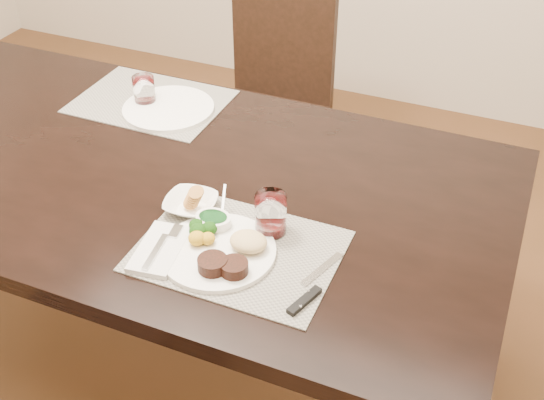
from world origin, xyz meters
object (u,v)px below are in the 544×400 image
at_px(wine_glass_near, 271,216).
at_px(steak_knife, 309,293).
at_px(dinner_plate, 222,250).
at_px(cracker_bowl, 191,204).
at_px(chair_far, 273,95).
at_px(far_plate, 168,108).

bearing_deg(wine_glass_near, steak_knife, -46.02).
relative_size(dinner_plate, cracker_bowl, 1.90).
distance_m(cracker_bowl, wine_glass_near, 0.22).
bearing_deg(chair_far, cracker_bowl, -78.06).
distance_m(chair_far, cracker_bowl, 1.12).
xyz_separation_m(steak_knife, wine_glass_near, (-0.16, 0.16, 0.04)).
bearing_deg(steak_knife, cracker_bowl, 174.90).
bearing_deg(far_plate, wine_glass_near, -38.68).
height_order(chair_far, cracker_bowl, chair_far).
bearing_deg(wine_glass_near, far_plate, 141.32).
bearing_deg(chair_far, steak_knife, -63.97).
distance_m(wine_glass_near, far_plate, 0.66).
bearing_deg(steak_knife, far_plate, 158.19).
distance_m(dinner_plate, wine_glass_near, 0.14).
distance_m(chair_far, dinner_plate, 1.27).
height_order(cracker_bowl, far_plate, cracker_bowl).
distance_m(cracker_bowl, far_plate, 0.51).
bearing_deg(dinner_plate, chair_far, 93.33).
distance_m(steak_knife, far_plate, 0.89).
relative_size(dinner_plate, far_plate, 0.96).
xyz_separation_m(wine_glass_near, far_plate, (-0.52, 0.41, -0.04)).
bearing_deg(wine_glass_near, chair_far, 112.51).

